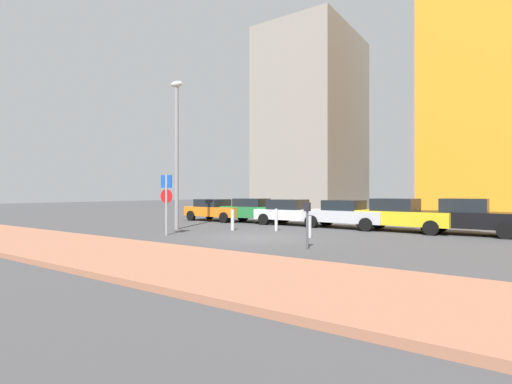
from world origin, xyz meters
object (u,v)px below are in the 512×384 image
Objects in this scene: traffic_bollard_mid at (233,220)px; traffic_bollard_far at (276,220)px; parked_car_yellow at (400,215)px; parked_car_green at (256,210)px; parked_car_black at (467,216)px; parked_car_orange at (215,210)px; parking_meter at (307,219)px; traffic_bollard_near at (310,227)px; parked_car_white at (292,212)px; street_lamp at (177,143)px; parked_car_silver at (345,214)px; parking_sign_post at (166,197)px.

traffic_bollard_far is at bearing 26.61° from traffic_bollard_mid.
parked_car_yellow is 4.31× the size of traffic_bollard_far.
parked_car_green is 1.07× the size of parked_car_black.
parked_car_orange is at bearing -179.80° from parked_car_yellow.
parking_meter is at bearing -97.50° from parked_car_yellow.
parking_meter is at bearing -64.84° from traffic_bollard_near.
parking_meter is (4.89, -7.75, 0.24)m from parked_car_white.
parked_car_black reaches higher than parked_car_green.
parked_car_orange is 4.27× the size of traffic_bollard_mid.
parked_car_white is at bearing 106.54° from traffic_bollard_far.
parking_meter is 1.49× the size of traffic_bollard_mid.
street_lamp reaches higher than parked_car_white.
parked_car_silver is 4.98× the size of traffic_bollard_near.
parked_car_silver is 0.59× the size of street_lamp.
parked_car_silver is 5.45m from parked_car_black.
parked_car_white is 4.94× the size of traffic_bollard_near.
traffic_bollard_far is at bearing 131.45° from parking_meter.
parked_car_green is 7.69m from parking_sign_post.
traffic_bollard_near is at bearing 5.21° from street_lamp.
parked_car_white is 4.26× the size of traffic_bollard_mid.
parking_sign_post is at bearing -52.83° from street_lamp.
parked_car_green is at bearing 177.97° from parked_car_white.
parked_car_black is at bearing 35.41° from parking_sign_post.
parked_car_white reaches higher than traffic_bollard_mid.
parked_car_orange is 12.86m from parking_meter.
parked_car_silver is 4.68m from traffic_bollard_near.
parked_car_silver is (5.76, -0.27, -0.02)m from parked_car_green.
parked_car_orange reaches higher than traffic_bollard_mid.
parked_car_white is 3.50m from traffic_bollard_far.
parked_car_orange is 6.18m from traffic_bollard_mid.
parked_car_white is at bearing -179.99° from parked_car_black.
traffic_bollard_near is at bearing 115.16° from parking_meter.
parked_car_silver is at bearing 45.36° from traffic_bollard_mid.
parked_car_yellow is 7.94m from traffic_bollard_mid.
parking_sign_post is (3.57, -7.31, 0.91)m from parked_car_orange.
parked_car_silver is 5.79m from traffic_bollard_mid.
parking_meter reaches higher than traffic_bollard_mid.
parked_car_silver is at bearing -2.66° from parked_car_green.
parking_meter is at bearing -46.36° from parked_car_green.
traffic_bollard_mid is at bearing -68.86° from parked_car_green.
street_lamp is 7.28× the size of traffic_bollard_mid.
parked_car_yellow is 1.73× the size of parking_sign_post.
parking_meter is (10.42, -7.54, 0.25)m from parked_car_orange.
parked_car_white reaches higher than traffic_bollard_far.
parking_meter is 1.73× the size of traffic_bollard_near.
parked_car_green is 1.02× the size of parked_car_white.
parked_car_black is at bearing -0.46° from parked_car_green.
parked_car_yellow reaches higher than parked_car_green.
parked_car_silver is at bearing 94.25° from traffic_bollard_near.
parked_car_green reaches higher than traffic_bollard_far.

